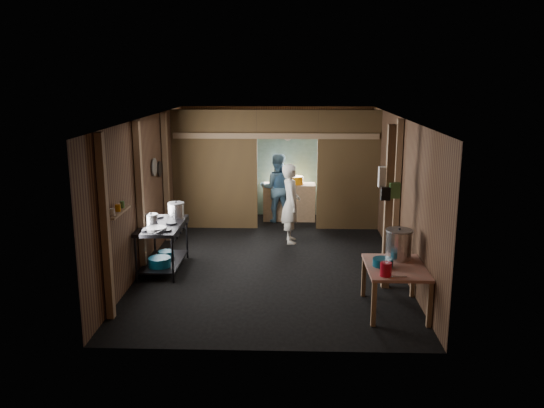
{
  "coord_description": "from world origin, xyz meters",
  "views": [
    {
      "loc": [
        0.32,
        -9.86,
        3.34
      ],
      "look_at": [
        0.0,
        -0.2,
        1.1
      ],
      "focal_mm": 37.15,
      "sensor_mm": 36.0,
      "label": 1
    }
  ],
  "objects_px": {
    "prep_table": "(395,288)",
    "yellow_tub": "(296,180)",
    "stove_pot_large": "(176,211)",
    "cook": "(291,204)",
    "pink_bucket": "(386,269)",
    "stock_pot": "(399,245)",
    "gas_range": "(163,247)"
  },
  "relations": [
    {
      "from": "prep_table",
      "to": "yellow_tub",
      "type": "relative_size",
      "value": 3.49
    },
    {
      "from": "stove_pot_large",
      "to": "pink_bucket",
      "type": "distance_m",
      "value": 4.13
    },
    {
      "from": "gas_range",
      "to": "cook",
      "type": "distance_m",
      "value": 2.84
    },
    {
      "from": "prep_table",
      "to": "pink_bucket",
      "type": "xyz_separation_m",
      "value": [
        -0.21,
        -0.4,
        0.43
      ]
    },
    {
      "from": "yellow_tub",
      "to": "gas_range",
      "type": "bearing_deg",
      "value": -123.33
    },
    {
      "from": "prep_table",
      "to": "stove_pot_large",
      "type": "height_order",
      "value": "stove_pot_large"
    },
    {
      "from": "yellow_tub",
      "to": "stove_pot_large",
      "type": "bearing_deg",
      "value": -124.58
    },
    {
      "from": "stove_pot_large",
      "to": "pink_bucket",
      "type": "relative_size",
      "value": 1.61
    },
    {
      "from": "pink_bucket",
      "to": "cook",
      "type": "relative_size",
      "value": 0.12
    },
    {
      "from": "gas_range",
      "to": "cook",
      "type": "xyz_separation_m",
      "value": [
        2.21,
        1.73,
        0.39
      ]
    },
    {
      "from": "stove_pot_large",
      "to": "yellow_tub",
      "type": "distance_m",
      "value": 3.81
    },
    {
      "from": "prep_table",
      "to": "cook",
      "type": "bearing_deg",
      "value": 114.04
    },
    {
      "from": "prep_table",
      "to": "cook",
      "type": "xyz_separation_m",
      "value": [
        -1.5,
        3.35,
        0.47
      ]
    },
    {
      "from": "pink_bucket",
      "to": "yellow_tub",
      "type": "bearing_deg",
      "value": 101.8
    },
    {
      "from": "gas_range",
      "to": "pink_bucket",
      "type": "height_order",
      "value": "pink_bucket"
    },
    {
      "from": "stock_pot",
      "to": "yellow_tub",
      "type": "distance_m",
      "value": 5.05
    },
    {
      "from": "stove_pot_large",
      "to": "cook",
      "type": "relative_size",
      "value": 0.19
    },
    {
      "from": "pink_bucket",
      "to": "gas_range",
      "type": "bearing_deg",
      "value": 149.95
    },
    {
      "from": "stock_pot",
      "to": "cook",
      "type": "height_order",
      "value": "cook"
    },
    {
      "from": "stock_pot",
      "to": "pink_bucket",
      "type": "relative_size",
      "value": 2.46
    },
    {
      "from": "stove_pot_large",
      "to": "yellow_tub",
      "type": "height_order",
      "value": "stove_pot_large"
    },
    {
      "from": "stove_pot_large",
      "to": "stock_pot",
      "type": "height_order",
      "value": "stock_pot"
    },
    {
      "from": "stove_pot_large",
      "to": "yellow_tub",
      "type": "bearing_deg",
      "value": 55.42
    },
    {
      "from": "pink_bucket",
      "to": "yellow_tub",
      "type": "distance_m",
      "value": 5.7
    },
    {
      "from": "gas_range",
      "to": "prep_table",
      "type": "distance_m",
      "value": 4.05
    },
    {
      "from": "yellow_tub",
      "to": "pink_bucket",
      "type": "bearing_deg",
      "value": -78.2
    },
    {
      "from": "stock_pot",
      "to": "yellow_tub",
      "type": "xyz_separation_m",
      "value": [
        -1.47,
        4.84,
        0.05
      ]
    },
    {
      "from": "pink_bucket",
      "to": "cook",
      "type": "distance_m",
      "value": 3.97
    },
    {
      "from": "stock_pot",
      "to": "cook",
      "type": "relative_size",
      "value": 0.29
    },
    {
      "from": "prep_table",
      "to": "stock_pot",
      "type": "xyz_separation_m",
      "value": [
        0.09,
        0.33,
        0.55
      ]
    },
    {
      "from": "prep_table",
      "to": "gas_range",
      "type": "bearing_deg",
      "value": 156.4
    },
    {
      "from": "gas_range",
      "to": "stove_pot_large",
      "type": "relative_size",
      "value": 4.61
    }
  ]
}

